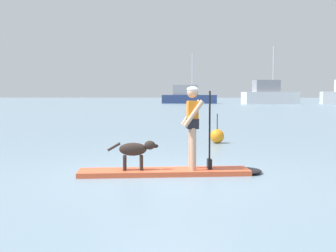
% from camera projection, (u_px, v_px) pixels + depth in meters
% --- Properties ---
extents(ground_plane, '(400.00, 400.00, 0.00)m').
position_uv_depth(ground_plane, '(164.00, 174.00, 8.66)').
color(ground_plane, gray).
extents(paddleboard, '(3.74, 1.21, 0.10)m').
position_uv_depth(paddleboard, '(176.00, 172.00, 8.67)').
color(paddleboard, '#E55933').
rests_on(paddleboard, ground_plane).
extents(person_paddler, '(0.64, 0.53, 1.66)m').
position_uv_depth(person_paddler, '(193.00, 121.00, 8.62)').
color(person_paddler, tan).
rests_on(person_paddler, paddleboard).
extents(dog, '(1.01, 0.30, 0.58)m').
position_uv_depth(dog, '(135.00, 150.00, 8.58)').
color(dog, '#2D231E').
rests_on(dog, paddleboard).
extents(moored_boat_starboard, '(9.66, 3.05, 8.79)m').
position_uv_depth(moored_boat_starboard, '(188.00, 96.00, 76.03)').
color(moored_boat_starboard, navy).
rests_on(moored_boat_starboard, ground_plane).
extents(moored_boat_center, '(9.48, 4.97, 9.51)m').
position_uv_depth(moored_boat_center, '(269.00, 95.00, 71.63)').
color(moored_boat_center, white).
rests_on(moored_boat_center, ground_plane).
extents(marker_buoy, '(0.46, 0.46, 0.96)m').
position_uv_depth(marker_buoy, '(217.00, 136.00, 14.18)').
color(marker_buoy, orange).
rests_on(marker_buoy, ground_plane).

